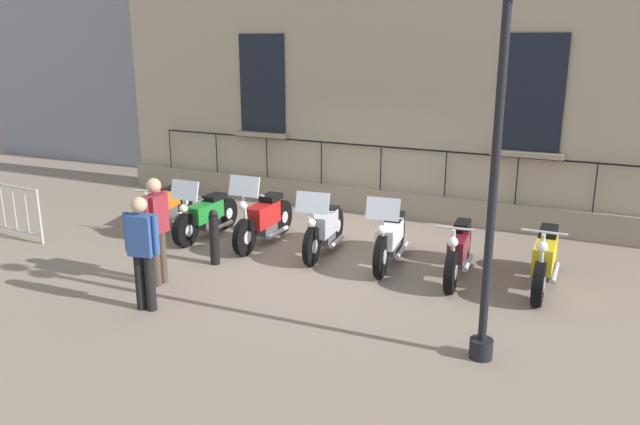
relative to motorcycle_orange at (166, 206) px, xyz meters
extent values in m
plane|color=gray|center=(-0.14, 3.62, -0.43)|extent=(60.00, 60.00, 0.00)
cube|color=tan|center=(-3.12, 3.62, 3.10)|extent=(0.60, 13.42, 7.05)
cube|color=gray|center=(-2.74, 3.62, -0.15)|extent=(0.20, 13.42, 0.56)
cube|color=black|center=(-2.80, 6.57, 2.29)|extent=(0.06, 1.16, 2.20)
cube|color=gray|center=(-2.72, 6.57, 1.14)|extent=(0.24, 1.36, 0.10)
cube|color=black|center=(-2.80, 0.67, 2.29)|extent=(0.06, 1.16, 2.20)
cube|color=gray|center=(-2.72, 0.67, 1.14)|extent=(0.24, 1.36, 0.10)
cube|color=black|center=(-2.70, 3.62, 1.07)|extent=(0.03, 11.27, 0.03)
cylinder|color=black|center=(-2.70, -2.02, 0.60)|extent=(0.02, 0.02, 0.94)
cylinder|color=black|center=(-2.70, -0.61, 0.60)|extent=(0.02, 0.02, 0.94)
cylinder|color=black|center=(-2.70, 0.80, 0.60)|extent=(0.02, 0.02, 0.94)
cylinder|color=black|center=(-2.70, 2.21, 0.60)|extent=(0.02, 0.02, 0.94)
cylinder|color=black|center=(-2.70, 3.62, 0.60)|extent=(0.02, 0.02, 0.94)
cylinder|color=black|center=(-2.70, 5.03, 0.60)|extent=(0.02, 0.02, 0.94)
cylinder|color=black|center=(-2.70, 6.44, 0.60)|extent=(0.02, 0.02, 0.94)
cylinder|color=black|center=(-2.70, 7.85, 0.60)|extent=(0.02, 0.02, 0.94)
cylinder|color=black|center=(0.72, 0.13, -0.08)|extent=(0.70, 0.24, 0.69)
cylinder|color=silver|center=(0.72, 0.13, -0.08)|extent=(0.26, 0.18, 0.24)
cylinder|color=black|center=(-0.74, -0.14, -0.08)|extent=(0.70, 0.24, 0.69)
cylinder|color=silver|center=(-0.74, -0.14, -0.08)|extent=(0.26, 0.18, 0.24)
cube|color=orange|center=(0.04, 0.00, 0.13)|extent=(0.88, 0.42, 0.34)
cube|color=#4C4C51|center=(-0.06, -0.01, -0.12)|extent=(0.54, 0.30, 0.24)
cube|color=black|center=(-0.30, -0.06, 0.28)|extent=(0.51, 0.32, 0.10)
cylinder|color=silver|center=(0.67, 0.12, 0.19)|extent=(0.17, 0.09, 0.55)
cylinder|color=silver|center=(0.62, 0.12, 0.46)|extent=(0.14, 0.58, 0.04)
sphere|color=white|center=(0.74, 0.14, 0.28)|extent=(0.16, 0.16, 0.16)
cylinder|color=silver|center=(-0.25, 0.10, -0.24)|extent=(0.76, 0.22, 0.08)
cylinder|color=black|center=(0.86, 1.15, -0.12)|extent=(0.62, 0.15, 0.62)
cylinder|color=silver|center=(0.86, 1.15, -0.12)|extent=(0.22, 0.17, 0.22)
cylinder|color=black|center=(-0.45, 1.16, -0.12)|extent=(0.62, 0.15, 0.62)
cylinder|color=silver|center=(-0.45, 1.16, -0.12)|extent=(0.22, 0.17, 0.22)
cube|color=#1E842D|center=(0.26, 1.15, 0.08)|extent=(0.82, 0.32, 0.32)
cube|color=#4C4C51|center=(0.16, 1.15, -0.15)|extent=(0.49, 0.26, 0.22)
cube|color=black|center=(-0.08, 1.15, 0.29)|extent=(0.46, 0.29, 0.10)
cylinder|color=silver|center=(0.81, 1.15, 0.18)|extent=(0.16, 0.06, 0.61)
cylinder|color=silver|center=(0.76, 1.15, 0.48)|extent=(0.04, 0.71, 0.04)
sphere|color=white|center=(0.88, 1.15, 0.30)|extent=(0.16, 0.16, 0.16)
cylinder|color=silver|center=(0.00, 1.33, -0.26)|extent=(0.74, 0.08, 0.08)
cube|color=silver|center=(0.82, 1.15, 0.63)|extent=(0.12, 0.58, 0.36)
cylinder|color=black|center=(0.81, 2.40, -0.10)|extent=(0.66, 0.13, 0.66)
cylinder|color=silver|center=(0.81, 2.40, -0.10)|extent=(0.24, 0.14, 0.23)
cylinder|color=black|center=(-0.62, 2.36, -0.10)|extent=(0.66, 0.13, 0.66)
cylinder|color=silver|center=(-0.62, 2.36, -0.10)|extent=(0.24, 0.14, 0.23)
cube|color=red|center=(0.14, 2.38, 0.14)|extent=(0.81, 0.34, 0.39)
cube|color=#4C4C51|center=(0.04, 2.38, -0.13)|extent=(0.49, 0.27, 0.23)
cube|color=black|center=(-0.18, 2.37, 0.40)|extent=(0.45, 0.30, 0.10)
cylinder|color=silver|center=(0.76, 2.40, 0.29)|extent=(0.16, 0.06, 0.77)
cylinder|color=silver|center=(0.71, 2.40, 0.67)|extent=(0.06, 0.71, 0.04)
sphere|color=white|center=(0.83, 2.40, 0.49)|extent=(0.16, 0.16, 0.16)
cylinder|color=silver|center=(-0.11, 2.55, -0.25)|extent=(0.72, 0.10, 0.08)
cube|color=silver|center=(0.77, 2.40, 0.82)|extent=(0.14, 0.58, 0.36)
cylinder|color=black|center=(0.74, 3.68, -0.09)|extent=(0.67, 0.17, 0.67)
cylinder|color=silver|center=(0.74, 3.68, -0.09)|extent=(0.24, 0.15, 0.23)
cylinder|color=black|center=(-0.54, 3.55, -0.09)|extent=(0.67, 0.17, 0.67)
cylinder|color=silver|center=(-0.54, 3.55, -0.09)|extent=(0.24, 0.15, 0.23)
cube|color=#B2B2BC|center=(0.15, 3.62, 0.13)|extent=(0.75, 0.40, 0.38)
cube|color=#4C4C51|center=(0.05, 3.61, -0.13)|extent=(0.46, 0.30, 0.23)
cube|color=black|center=(-0.15, 3.59, 0.30)|extent=(0.43, 0.33, 0.10)
cylinder|color=silver|center=(0.69, 3.68, 0.20)|extent=(0.16, 0.08, 0.61)
cylinder|color=silver|center=(0.64, 3.67, 0.50)|extent=(0.11, 0.71, 0.04)
sphere|color=white|center=(0.76, 3.69, 0.32)|extent=(0.16, 0.16, 0.16)
cylinder|color=silver|center=(-0.10, 3.77, -0.24)|extent=(0.65, 0.15, 0.08)
cube|color=silver|center=(0.70, 3.68, 0.65)|extent=(0.18, 0.59, 0.36)
cylinder|color=black|center=(0.75, 4.93, -0.09)|extent=(0.69, 0.20, 0.68)
cylinder|color=silver|center=(0.75, 4.93, -0.09)|extent=(0.25, 0.16, 0.24)
cylinder|color=black|center=(-0.56, 4.77, -0.09)|extent=(0.69, 0.20, 0.68)
cylinder|color=silver|center=(-0.56, 4.77, -0.09)|extent=(0.25, 0.16, 0.24)
cube|color=silver|center=(0.15, 4.85, 0.12)|extent=(0.92, 0.40, 0.32)
cube|color=#4C4C51|center=(0.05, 4.84, -0.12)|extent=(0.56, 0.30, 0.24)
cube|color=black|center=(-0.21, 4.81, 0.32)|extent=(0.53, 0.33, 0.10)
cylinder|color=silver|center=(0.70, 4.92, 0.23)|extent=(0.17, 0.08, 0.64)
cylinder|color=silver|center=(0.65, 4.92, 0.55)|extent=(0.12, 0.65, 0.04)
sphere|color=white|center=(0.77, 4.93, 0.37)|extent=(0.16, 0.16, 0.16)
cylinder|color=silver|center=(-0.14, 4.98, -0.24)|extent=(0.81, 0.18, 0.08)
cube|color=silver|center=(0.71, 4.92, 0.70)|extent=(0.19, 0.55, 0.36)
cylinder|color=black|center=(0.89, 6.10, -0.10)|extent=(0.66, 0.20, 0.65)
cylinder|color=silver|center=(0.89, 6.10, -0.10)|extent=(0.24, 0.18, 0.23)
cylinder|color=black|center=(-0.54, 5.97, -0.10)|extent=(0.66, 0.20, 0.65)
cylinder|color=silver|center=(-0.54, 5.97, -0.10)|extent=(0.24, 0.18, 0.23)
cube|color=maroon|center=(0.23, 6.04, 0.10)|extent=(0.82, 0.32, 0.32)
cube|color=#4C4C51|center=(0.13, 6.03, -0.13)|extent=(0.50, 0.24, 0.23)
cube|color=black|center=(-0.10, 6.01, 0.36)|extent=(0.47, 0.27, 0.10)
cylinder|color=silver|center=(0.84, 6.10, 0.23)|extent=(0.16, 0.07, 0.67)
cylinder|color=silver|center=(0.79, 6.09, 0.56)|extent=(0.09, 0.55, 0.04)
sphere|color=white|center=(0.91, 6.10, 0.38)|extent=(0.16, 0.16, 0.16)
cylinder|color=silver|center=(-0.04, 6.15, -0.25)|extent=(0.73, 0.15, 0.08)
cylinder|color=black|center=(0.81, 7.34, -0.11)|extent=(0.65, 0.16, 0.64)
cylinder|color=silver|center=(0.81, 7.34, -0.11)|extent=(0.23, 0.17, 0.22)
cylinder|color=black|center=(-0.66, 7.31, -0.11)|extent=(0.65, 0.16, 0.64)
cylinder|color=silver|center=(-0.66, 7.31, -0.11)|extent=(0.23, 0.17, 0.22)
cube|color=gold|center=(0.12, 7.33, 0.13)|extent=(0.97, 0.31, 0.40)
cube|color=#4C4C51|center=(0.02, 7.33, -0.14)|extent=(0.58, 0.24, 0.22)
cube|color=black|center=(-0.26, 7.32, 0.39)|extent=(0.55, 0.27, 0.10)
cylinder|color=silver|center=(0.76, 7.34, 0.27)|extent=(0.16, 0.06, 0.76)
cylinder|color=silver|center=(0.71, 7.34, 0.65)|extent=(0.05, 0.63, 0.04)
sphere|color=white|center=(0.83, 7.35, 0.47)|extent=(0.16, 0.16, 0.16)
cylinder|color=silver|center=(-0.17, 7.48, -0.25)|extent=(0.87, 0.10, 0.08)
cylinder|color=black|center=(2.71, 6.94, -0.31)|extent=(0.28, 0.28, 0.24)
cylinder|color=black|center=(2.71, 6.94, 1.77)|extent=(0.10, 0.10, 4.40)
cylinder|color=#B7B7BF|center=(1.93, -1.35, 0.10)|extent=(0.05, 0.05, 1.05)
cylinder|color=#B7B7BF|center=(1.84, -2.29, 0.59)|extent=(0.21, 1.87, 0.04)
cylinder|color=#B7B7BF|center=(1.84, -2.29, -0.28)|extent=(0.21, 1.87, 0.04)
cylinder|color=#B7B7BF|center=(1.82, -2.47, 0.17)|extent=(0.02, 0.02, 0.87)
cylinder|color=#B7B7BF|center=(1.86, -2.10, 0.17)|extent=(0.02, 0.02, 0.87)
cylinder|color=#B7B7BF|center=(1.89, -1.72, 0.17)|extent=(0.02, 0.02, 0.87)
cylinder|color=black|center=(1.41, 2.18, 0.00)|extent=(0.16, 0.16, 0.85)
sphere|color=black|center=(1.41, 2.18, 0.46)|extent=(0.14, 0.14, 0.14)
cylinder|color=#47382D|center=(2.61, 1.93, -0.01)|extent=(0.14, 0.14, 0.84)
cylinder|color=#47382D|center=(2.45, 1.93, -0.01)|extent=(0.14, 0.14, 0.84)
cube|color=maroon|center=(2.53, 1.93, 0.71)|extent=(0.37, 0.23, 0.60)
sphere|color=tan|center=(2.53, 1.93, 1.15)|extent=(0.23, 0.23, 0.23)
cylinder|color=maroon|center=(2.75, 1.94, 0.74)|extent=(0.09, 0.09, 0.57)
cylinder|color=maroon|center=(2.31, 1.92, 0.74)|extent=(0.09, 0.09, 0.57)
cylinder|color=black|center=(3.38, 2.31, -0.02)|extent=(0.14, 0.14, 0.82)
cylinder|color=black|center=(3.36, 2.47, -0.02)|extent=(0.14, 0.14, 0.82)
cube|color=#2D4C8C|center=(3.37, 2.39, 0.68)|extent=(0.28, 0.39, 0.58)
sphere|color=tan|center=(3.37, 2.39, 1.11)|extent=(0.22, 0.22, 0.22)
cylinder|color=#2D4C8C|center=(3.41, 2.17, 0.71)|extent=(0.09, 0.09, 0.55)
cylinder|color=#2D4C8C|center=(3.33, 2.61, 0.71)|extent=(0.09, 0.09, 0.55)
camera|label=1|loc=(9.63, 8.14, 3.28)|focal=34.98mm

